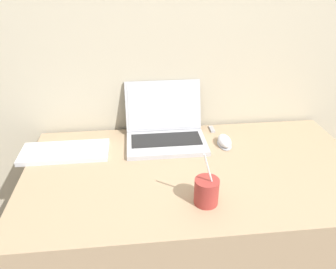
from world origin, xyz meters
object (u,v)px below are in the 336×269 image
external_keyboard (65,152)px  usb_stick (212,129)px  laptop (165,128)px  drink_cup (207,191)px  computer_mouse (224,141)px

external_keyboard → usb_stick: external_keyboard is taller
laptop → usb_stick: bearing=16.4°
laptop → external_keyboard: size_ratio=0.96×
external_keyboard → usb_stick: bearing=12.5°
laptop → usb_stick: (0.23, 0.07, -0.05)m
usb_stick → laptop: bearing=-163.6°
drink_cup → computer_mouse: drink_cup is taller
drink_cup → external_keyboard: drink_cup is taller
laptop → external_keyboard: (-0.44, -0.08, -0.05)m
laptop → external_keyboard: 0.45m
laptop → drink_cup: bearing=-78.4°
computer_mouse → usb_stick: bearing=98.7°
laptop → drink_cup: size_ratio=1.68×
drink_cup → computer_mouse: 0.41m
computer_mouse → usb_stick: 0.15m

